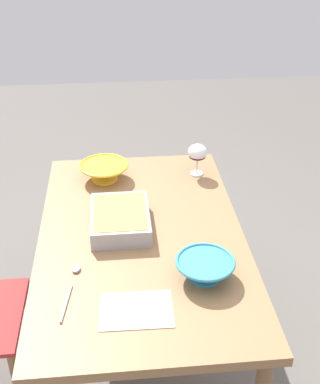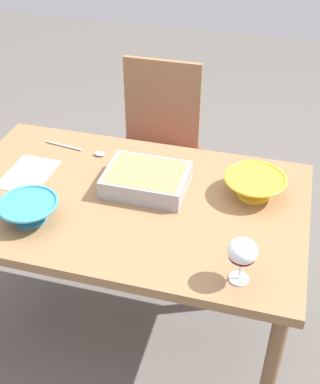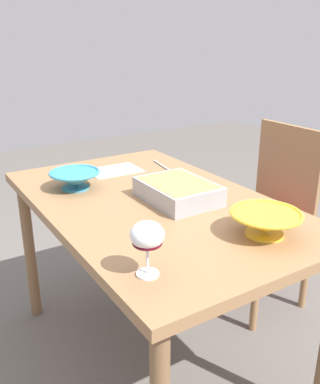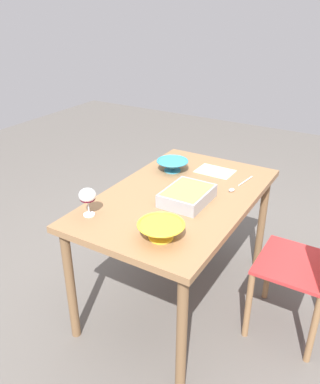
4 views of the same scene
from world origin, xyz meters
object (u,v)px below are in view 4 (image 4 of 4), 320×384
(mixing_bowl, at_px, (172,165))
(napkin, at_px, (215,171))
(casserole_dish, at_px, (187,195))
(serving_spoon, at_px, (237,186))
(chair, at_px, (311,260))
(wine_glass, at_px, (87,197))
(dining_table, at_px, (179,207))
(small_bowl, at_px, (161,230))

(mixing_bowl, height_order, napkin, mixing_bowl)
(casserole_dish, height_order, serving_spoon, casserole_dish)
(chair, distance_m, wine_glass, 1.23)
(wine_glass, bearing_deg, serving_spoon, -37.40)
(wine_glass, bearing_deg, mixing_bowl, -6.97)
(dining_table, height_order, serving_spoon, serving_spoon)
(serving_spoon, bearing_deg, casserole_dish, 150.96)
(casserole_dish, height_order, mixing_bowl, mixing_bowl)
(wine_glass, distance_m, mixing_bowl, 0.74)
(small_bowl, height_order, serving_spoon, small_bowl)
(mixing_bowl, relative_size, napkin, 0.88)
(chair, bearing_deg, casserole_dish, 102.37)
(mixing_bowl, bearing_deg, casserole_dish, -139.84)
(dining_table, height_order, mixing_bowl, mixing_bowl)
(mixing_bowl, distance_m, serving_spoon, 0.46)
(wine_glass, relative_size, serving_spoon, 0.55)
(serving_spoon, bearing_deg, wine_glass, 142.60)
(chair, distance_m, small_bowl, 0.87)
(serving_spoon, bearing_deg, napkin, 53.53)
(mixing_bowl, bearing_deg, wine_glass, 173.03)
(chair, xyz_separation_m, wine_glass, (-0.55, 1.05, 0.35))
(chair, distance_m, mixing_bowl, 1.02)
(wine_glass, xyz_separation_m, small_bowl, (0.01, -0.43, -0.06))
(dining_table, xyz_separation_m, napkin, (0.42, -0.04, 0.08))
(small_bowl, bearing_deg, chair, -48.79)
(dining_table, distance_m, chair, 0.78)
(small_bowl, height_order, napkin, small_bowl)
(chair, bearing_deg, wine_glass, 117.55)
(casserole_dish, xyz_separation_m, serving_spoon, (0.31, -0.17, -0.03))
(casserole_dish, height_order, napkin, casserole_dish)
(casserole_dish, height_order, small_bowl, small_bowl)
(dining_table, distance_m, serving_spoon, 0.37)
(casserole_dish, distance_m, small_bowl, 0.40)
(wine_glass, xyz_separation_m, napkin, (0.87, -0.33, -0.11))
(chair, xyz_separation_m, small_bowl, (-0.54, 0.62, 0.29))
(wine_glass, height_order, small_bowl, wine_glass)
(chair, height_order, small_bowl, chair)
(small_bowl, relative_size, serving_spoon, 0.82)
(chair, distance_m, serving_spoon, 0.59)
(casserole_dish, bearing_deg, serving_spoon, -29.04)
(casserole_dish, distance_m, mixing_bowl, 0.44)
(small_bowl, xyz_separation_m, serving_spoon, (0.70, -0.11, -0.04))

